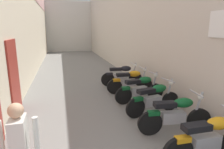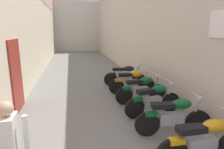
{
  "view_description": "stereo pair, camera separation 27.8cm",
  "coord_description": "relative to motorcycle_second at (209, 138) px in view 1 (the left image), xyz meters",
  "views": [
    {
      "loc": [
        -1.06,
        -0.63,
        2.49
      ],
      "look_at": [
        0.4,
        4.94,
        1.15
      ],
      "focal_mm": 31.38,
      "sensor_mm": 36.0,
      "label": 1
    },
    {
      "loc": [
        -0.79,
        -0.69,
        2.49
      ],
      "look_at": [
        0.4,
        4.94,
        1.15
      ],
      "focal_mm": 31.38,
      "sensor_mm": 36.0,
      "label": 2
    }
  ],
  "objects": [
    {
      "name": "pedestrian_by_doorway",
      "position": [
        -3.19,
        -0.15,
        0.42
      ],
      "size": [
        0.52,
        0.34,
        1.57
      ],
      "color": "#383842",
      "rests_on": "ground"
    },
    {
      "name": "motorcycle_fifth",
      "position": [
        -0.0,
        3.28,
        0.0
      ],
      "size": [
        1.85,
        0.58,
        1.04
      ],
      "color": "black",
      "rests_on": "ground"
    },
    {
      "name": "building_far_end",
      "position": [
        -1.53,
        21.19,
        2.28
      ],
      "size": [
        7.94,
        2.0,
        5.56
      ],
      "primitive_type": "cube",
      "color": "beige",
      "rests_on": "ground"
    },
    {
      "name": "motorcycle_seventh",
      "position": [
        -0.0,
        5.38,
        0.0
      ],
      "size": [
        1.84,
        0.58,
        1.04
      ],
      "color": "black",
      "rests_on": "ground"
    },
    {
      "name": "motorcycle_third",
      "position": [
        -0.0,
        1.1,
        0.0
      ],
      "size": [
        1.85,
        0.58,
        1.04
      ],
      "color": "black",
      "rests_on": "ground"
    },
    {
      "name": "motorcycle_fourth",
      "position": [
        -0.0,
        2.24,
        0.0
      ],
      "size": [
        1.83,
        0.58,
        1.04
      ],
      "color": "black",
      "rests_on": "ground"
    },
    {
      "name": "building_right",
      "position": [
        1.14,
        9.04,
        2.83
      ],
      "size": [
        0.45,
        22.29,
        6.66
      ],
      "color": "beige",
      "rests_on": "ground"
    },
    {
      "name": "motorcycle_second",
      "position": [
        0.0,
        0.0,
        0.0
      ],
      "size": [
        1.85,
        0.58,
        1.04
      ],
      "color": "black",
      "rests_on": "ground"
    },
    {
      "name": "building_left",
      "position": [
        -4.19,
        9.0,
        3.37
      ],
      "size": [
        0.45,
        22.29,
        7.68
      ],
      "color": "beige",
      "rests_on": "ground"
    },
    {
      "name": "ground_plane",
      "position": [
        -1.53,
        7.05,
        -0.5
      ],
      "size": [
        38.29,
        38.29,
        0.0
      ],
      "primitive_type": "plane",
      "color": "slate"
    },
    {
      "name": "motorcycle_sixth",
      "position": [
        -0.0,
        4.3,
        0.0
      ],
      "size": [
        1.85,
        0.58,
        1.04
      ],
      "color": "black",
      "rests_on": "ground"
    }
  ]
}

